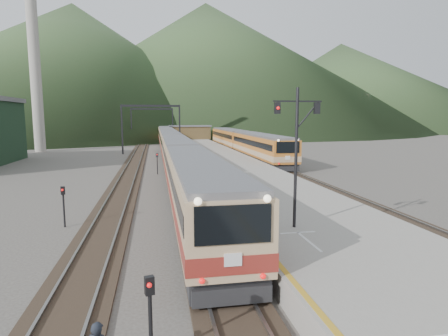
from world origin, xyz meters
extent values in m
cube|color=black|center=(0.00, 40.00, 0.06)|extent=(2.60, 200.00, 0.12)
cube|color=slate|center=(-0.72, 40.00, 0.16)|extent=(0.10, 200.00, 0.14)
cube|color=slate|center=(0.72, 40.00, 0.16)|extent=(0.10, 200.00, 0.14)
cube|color=black|center=(-5.00, 40.00, 0.06)|extent=(2.60, 200.00, 0.12)
cube|color=slate|center=(-5.72, 40.00, 0.16)|extent=(0.10, 200.00, 0.14)
cube|color=slate|center=(-4.28, 40.00, 0.16)|extent=(0.10, 200.00, 0.14)
cube|color=black|center=(11.50, 40.00, 0.06)|extent=(2.60, 200.00, 0.12)
cube|color=slate|center=(10.78, 40.00, 0.16)|extent=(0.10, 200.00, 0.14)
cube|color=slate|center=(12.22, 40.00, 0.16)|extent=(0.10, 200.00, 0.14)
cube|color=gray|center=(5.60, 38.00, 0.50)|extent=(8.00, 100.00, 1.00)
cube|color=black|center=(-7.50, 55.00, 4.00)|extent=(0.25, 0.25, 8.00)
cube|color=black|center=(1.80, 55.00, 4.00)|extent=(0.25, 0.25, 8.00)
cube|color=black|center=(-2.85, 55.00, 7.80)|extent=(9.30, 0.22, 0.35)
cube|color=black|center=(-7.50, 80.00, 4.00)|extent=(0.25, 0.25, 8.00)
cube|color=black|center=(1.80, 80.00, 4.00)|extent=(0.25, 0.25, 8.00)
cube|color=black|center=(-2.85, 80.00, 7.80)|extent=(9.30, 0.22, 0.35)
cylinder|color=#9E998E|center=(-22.00, 62.00, 15.00)|extent=(1.80, 1.80, 30.00)
cube|color=brown|center=(5.60, 78.00, 2.40)|extent=(9.00, 4.00, 2.80)
cube|color=slate|center=(5.60, 78.00, 3.95)|extent=(9.40, 4.40, 0.30)
cone|color=#2F4D26|center=(-40.00, 190.00, 30.00)|extent=(180.00, 180.00, 60.00)
cone|color=#2F4D26|center=(30.00, 230.00, 37.50)|extent=(220.00, 220.00, 75.00)
cone|color=#2F4D26|center=(110.00, 210.00, 25.00)|extent=(160.00, 160.00, 50.00)
cube|color=tan|center=(0.00, 12.51, 1.98)|extent=(2.87, 19.29, 3.50)
cube|color=tan|center=(0.00, 32.30, 1.98)|extent=(2.87, 19.29, 3.50)
cube|color=tan|center=(0.00, 52.09, 1.98)|extent=(2.87, 19.29, 3.50)
cube|color=tan|center=(0.00, 71.88, 1.98)|extent=(2.87, 19.29, 3.50)
cube|color=tan|center=(0.00, 91.66, 1.98)|extent=(2.87, 19.29, 3.50)
cube|color=#B66926|center=(11.50, 40.10, 2.12)|extent=(3.09, 20.80, 3.78)
cube|color=#B66926|center=(11.50, 61.40, 2.12)|extent=(3.09, 20.80, 3.78)
cylinder|color=black|center=(3.96, 8.06, 4.15)|extent=(0.14, 0.14, 6.30)
cube|color=black|center=(3.96, 8.06, 6.70)|extent=(2.20, 0.20, 0.07)
cube|color=black|center=(3.07, 8.11, 6.40)|extent=(0.26, 0.20, 0.50)
cube|color=black|center=(4.86, 8.00, 6.40)|extent=(0.26, 0.20, 0.50)
cylinder|color=black|center=(-2.45, 0.84, 1.00)|extent=(0.10, 0.10, 2.00)
cube|color=black|center=(-2.45, 0.84, 2.05)|extent=(0.25, 0.21, 0.45)
cylinder|color=black|center=(-2.09, 31.92, 1.00)|extent=(0.10, 0.10, 2.00)
cube|color=black|center=(-2.09, 31.92, 2.05)|extent=(0.26, 0.23, 0.45)
cylinder|color=black|center=(-7.24, 13.45, 1.00)|extent=(0.10, 0.10, 2.00)
cube|color=black|center=(-7.24, 13.45, 2.05)|extent=(0.26, 0.23, 0.45)
camera|label=1|loc=(-2.22, -7.75, 6.02)|focal=30.00mm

